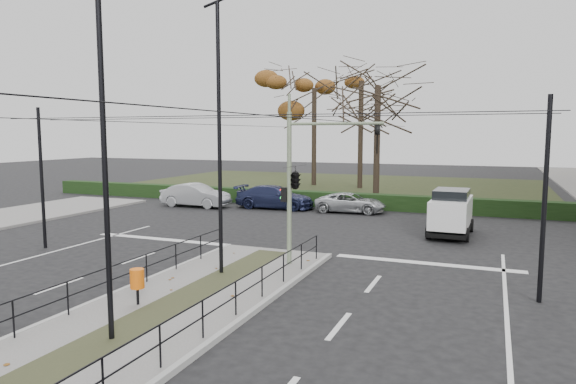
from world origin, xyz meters
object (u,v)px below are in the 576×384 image
object	(u,v)px
streetlamp_median_far	(220,135)
bare_tree_near	(378,94)
parked_car_fourth	(350,203)
bare_tree_center	(361,89)
litter_bin	(137,279)
rust_tree	(314,88)
white_van	(451,211)
streetlamp_median_near	(105,147)
traffic_light	(298,177)
parked_car_second	(196,195)
parked_car_third	(275,197)

from	to	relation	value
streetlamp_median_far	bare_tree_near	size ratio (longest dim) A/B	0.86
parked_car_fourth	bare_tree_center	bearing A→B (deg)	7.47
parked_car_fourth	bare_tree_near	world-z (taller)	bare_tree_near
litter_bin	rust_tree	distance (m)	35.95
white_van	bare_tree_center	distance (m)	22.40
streetlamp_median_near	white_van	xyz separation A→B (m)	(6.26, 16.51, -3.42)
traffic_light	streetlamp_median_near	distance (m)	8.31
traffic_light	bare_tree_center	world-z (taller)	bare_tree_center
litter_bin	bare_tree_center	distance (m)	34.22
streetlamp_median_near	bare_tree_center	size ratio (longest dim) A/B	0.70
white_van	rust_tree	world-z (taller)	rust_tree
traffic_light	rust_tree	bearing A→B (deg)	107.88
streetlamp_median_near	streetlamp_median_far	bearing A→B (deg)	94.25
parked_car_second	parked_car_fourth	xyz separation A→B (m)	(10.34, 1.46, -0.17)
litter_bin	traffic_light	bearing A→B (deg)	66.34
parked_car_fourth	bare_tree_near	size ratio (longest dim) A/B	0.41
traffic_light	parked_car_third	xyz separation A→B (m)	(-6.77, 13.58, -2.60)
traffic_light	parked_car_second	bearing A→B (deg)	134.34
parked_car_second	litter_bin	bearing A→B (deg)	-152.60
streetlamp_median_near	parked_car_fourth	bearing A→B (deg)	90.39
traffic_light	litter_bin	world-z (taller)	traffic_light
traffic_light	parked_car_second	world-z (taller)	traffic_light
white_van	parked_car_second	bearing A→B (deg)	167.01
rust_tree	bare_tree_center	size ratio (longest dim) A/B	0.95
streetlamp_median_far	white_van	distance (m)	13.01
parked_car_third	white_van	world-z (taller)	white_van
streetlamp_median_near	white_van	distance (m)	17.99
streetlamp_median_near	bare_tree_near	world-z (taller)	bare_tree_near
parked_car_third	traffic_light	bearing A→B (deg)	-156.65
parked_car_second	parked_car_third	size ratio (longest dim) A/B	0.91
bare_tree_near	litter_bin	bearing A→B (deg)	-93.47
litter_bin	streetlamp_median_near	xyz separation A→B (m)	(1.02, -2.23, 3.73)
litter_bin	parked_car_fourth	world-z (taller)	parked_car_fourth
parked_car_fourth	white_van	world-z (taller)	white_van
streetlamp_median_near	parked_car_third	distance (m)	22.61
parked_car_second	bare_tree_near	distance (m)	14.27
parked_car_third	bare_tree_center	world-z (taller)	bare_tree_center
streetlamp_median_far	bare_tree_near	distance (m)	20.72
traffic_light	rust_tree	distance (m)	30.50
parked_car_fourth	parked_car_second	bearing A→B (deg)	93.96
parked_car_second	parked_car_third	world-z (taller)	parked_car_second
parked_car_second	parked_car_fourth	world-z (taller)	parked_car_second
parked_car_second	white_van	bearing A→B (deg)	-103.14
bare_tree_center	bare_tree_near	xyz separation A→B (m)	(3.39, -8.96, -1.20)
parked_car_second	bare_tree_near	xyz separation A→B (m)	(10.94, 6.12, 6.83)
parked_car_third	bare_tree_center	size ratio (longest dim) A/B	0.42
rust_tree	bare_tree_center	bearing A→B (deg)	-13.39
streetlamp_median_near	parked_car_second	size ratio (longest dim) A/B	1.86
parked_car_fourth	bare_tree_near	bearing A→B (deg)	-11.44
streetlamp_median_near	bare_tree_near	size ratio (longest dim) A/B	0.81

